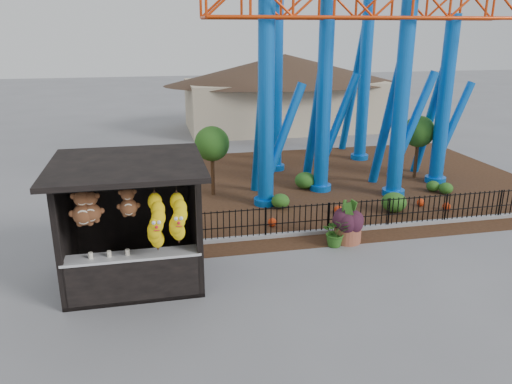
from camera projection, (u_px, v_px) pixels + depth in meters
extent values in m
plane|color=slate|center=(262.00, 289.00, 12.16)|extent=(120.00, 120.00, 0.00)
cube|color=#331E11|center=(314.00, 184.00, 20.39)|extent=(18.00, 12.00, 0.02)
cube|color=gray|center=(364.00, 228.00, 15.73)|extent=(18.00, 0.18, 0.12)
cube|color=black|center=(136.00, 277.00, 12.65)|extent=(3.20, 2.60, 0.10)
cube|color=black|center=(133.00, 207.00, 13.36)|extent=(3.20, 0.12, 3.00)
cube|color=black|center=(66.00, 229.00, 11.89)|extent=(0.12, 2.60, 3.00)
cube|color=black|center=(195.00, 219.00, 12.51)|extent=(0.12, 2.60, 3.00)
cube|color=black|center=(127.00, 165.00, 11.49)|extent=(3.50, 3.40, 0.12)
cube|color=black|center=(58.00, 250.00, 10.75)|extent=(0.14, 0.14, 3.00)
cube|color=black|center=(200.00, 238.00, 11.37)|extent=(0.14, 0.14, 3.00)
cube|color=black|center=(134.00, 278.00, 11.52)|extent=(3.00, 0.50, 1.10)
cube|color=silver|center=(132.00, 256.00, 11.35)|extent=(3.10, 0.55, 0.06)
cylinder|color=black|center=(126.00, 189.00, 10.44)|extent=(2.90, 0.04, 0.04)
cylinder|color=blue|center=(266.00, 108.00, 16.95)|extent=(0.56, 0.56, 7.00)
cylinder|color=blue|center=(265.00, 201.00, 18.00)|extent=(0.84, 0.84, 0.24)
cylinder|color=blue|center=(324.00, 97.00, 18.52)|extent=(0.56, 0.56, 7.30)
cylinder|color=blue|center=(320.00, 187.00, 19.61)|extent=(0.84, 0.84, 0.24)
cylinder|color=blue|center=(402.00, 96.00, 17.87)|extent=(0.56, 0.56, 7.50)
cylinder|color=blue|center=(393.00, 192.00, 19.00)|extent=(0.84, 0.84, 0.24)
cylinder|color=blue|center=(444.00, 102.00, 19.63)|extent=(0.56, 0.56, 6.60)
cylinder|color=blue|center=(435.00, 179.00, 20.62)|extent=(0.84, 0.84, 0.24)
cylinder|color=blue|center=(276.00, 61.00, 21.04)|extent=(0.56, 0.56, 9.50)
cylinder|color=blue|center=(275.00, 167.00, 22.48)|extent=(0.84, 0.84, 0.24)
cylinder|color=blue|center=(367.00, 47.00, 22.72)|extent=(0.56, 0.56, 10.50)
cylinder|color=blue|center=(359.00, 157.00, 24.31)|extent=(0.84, 0.84, 0.24)
cylinder|color=blue|center=(260.00, 128.00, 18.06)|extent=(0.36, 2.21, 5.85)
cylinder|color=blue|center=(283.00, 135.00, 17.69)|extent=(1.62, 0.32, 3.73)
cylinder|color=blue|center=(315.00, 117.00, 19.64)|extent=(0.36, 2.29, 6.10)
cylinder|color=blue|center=(337.00, 124.00, 19.28)|extent=(1.67, 0.32, 3.88)
cylinder|color=blue|center=(388.00, 118.00, 19.00)|extent=(0.36, 2.34, 6.26)
cylinder|color=blue|center=(412.00, 125.00, 18.64)|extent=(1.71, 0.32, 3.99)
cylinder|color=blue|center=(430.00, 119.00, 20.72)|extent=(0.36, 2.10, 5.53)
cylinder|color=blue|center=(453.00, 125.00, 20.36)|extent=(1.54, 0.32, 3.52)
cylinder|color=#964E36|center=(347.00, 233.00, 14.80)|extent=(0.84, 0.84, 0.55)
ellipsoid|color=black|center=(349.00, 214.00, 14.62)|extent=(0.70, 0.70, 0.64)
imported|color=#275719|center=(336.00, 232.00, 14.45)|extent=(0.96, 0.89, 0.87)
ellipsoid|color=#255218|center=(280.00, 201.00, 17.56)|extent=(0.64, 0.64, 0.51)
ellipsoid|color=#255218|center=(394.00, 202.00, 17.17)|extent=(0.86, 0.86, 0.69)
ellipsoid|color=#255218|center=(433.00, 186.00, 19.39)|extent=(0.52, 0.52, 0.41)
ellipsoid|color=#255218|center=(305.00, 180.00, 19.71)|extent=(0.82, 0.82, 0.66)
ellipsoid|color=#255218|center=(446.00, 188.00, 19.11)|extent=(0.54, 0.54, 0.43)
sphere|color=red|center=(272.00, 222.00, 15.94)|extent=(0.28, 0.28, 0.28)
sphere|color=red|center=(338.00, 210.00, 17.07)|extent=(0.28, 0.28, 0.28)
sphere|color=red|center=(421.00, 203.00, 17.76)|extent=(0.28, 0.28, 0.28)
sphere|color=red|center=(447.00, 206.00, 17.36)|extent=(0.28, 0.28, 0.28)
cube|color=#BFAD8C|center=(284.00, 105.00, 31.48)|extent=(12.00, 6.00, 3.00)
cone|color=#332319|center=(285.00, 66.00, 30.74)|extent=(15.00, 15.00, 1.80)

